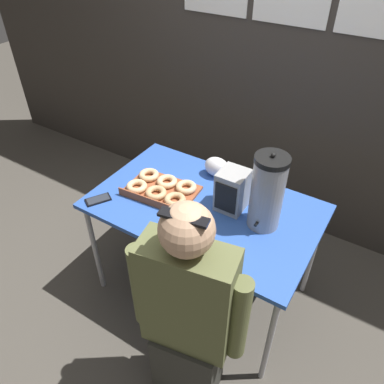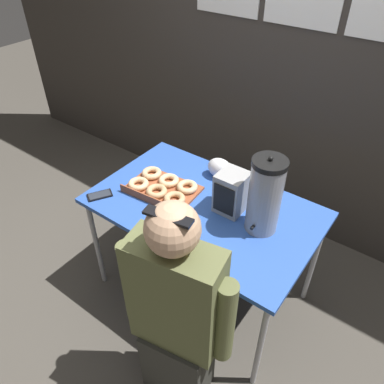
# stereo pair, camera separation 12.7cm
# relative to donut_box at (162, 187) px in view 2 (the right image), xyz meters

# --- Properties ---
(ground_plane) EXTENTS (12.00, 12.00, 0.00)m
(ground_plane) POSITION_rel_donut_box_xyz_m (0.28, 0.03, -0.79)
(ground_plane) COLOR #4C473F
(back_wall) EXTENTS (6.00, 0.11, 2.49)m
(back_wall) POSITION_rel_donut_box_xyz_m (0.28, 1.08, 0.46)
(back_wall) COLOR #38332D
(back_wall) RESTS_ON ground
(folding_table) EXTENTS (1.31, 0.81, 0.77)m
(folding_table) POSITION_rel_donut_box_xyz_m (0.28, 0.03, -0.07)
(folding_table) COLOR #2D56B2
(folding_table) RESTS_ON ground
(donut_box) EXTENTS (0.45, 0.32, 0.05)m
(donut_box) POSITION_rel_donut_box_xyz_m (0.00, 0.00, 0.00)
(donut_box) COLOR brown
(donut_box) RESTS_ON folding_table
(coffee_urn) EXTENTS (0.18, 0.20, 0.45)m
(coffee_urn) POSITION_rel_donut_box_xyz_m (0.63, 0.07, 0.19)
(coffee_urn) COLOR #939399
(coffee_urn) RESTS_ON folding_table
(cell_phone) EXTENTS (0.14, 0.16, 0.01)m
(cell_phone) POSITION_rel_donut_box_xyz_m (-0.27, -0.26, -0.02)
(cell_phone) COLOR black
(cell_phone) RESTS_ON folding_table
(space_heater) EXTENTS (0.15, 0.17, 0.24)m
(space_heater) POSITION_rel_donut_box_xyz_m (0.42, 0.10, 0.10)
(space_heater) COLOR #9E9E9E
(space_heater) RESTS_ON folding_table
(plastic_bag) EXTENTS (0.16, 0.11, 0.13)m
(plastic_bag) POSITION_rel_donut_box_xyz_m (0.20, 0.33, 0.04)
(plastic_bag) COLOR white
(plastic_bag) RESTS_ON folding_table
(person_seated) EXTENTS (0.55, 0.28, 1.32)m
(person_seated) POSITION_rel_donut_box_xyz_m (0.56, -0.58, -0.15)
(person_seated) COLOR #33332D
(person_seated) RESTS_ON ground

